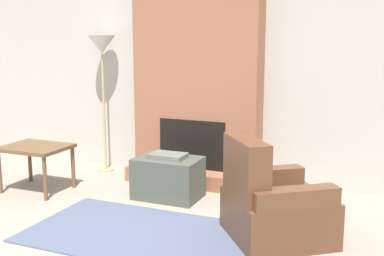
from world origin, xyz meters
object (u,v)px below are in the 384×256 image
object	(u,v)px
ottoman	(168,177)
floor_lamp_left	(102,51)
armchair	(271,209)
side_table	(36,152)

from	to	relation	value
ottoman	floor_lamp_left	distance (m)	1.95
armchair	side_table	world-z (taller)	armchair
floor_lamp_left	side_table	bearing A→B (deg)	-103.60
armchair	side_table	bearing A→B (deg)	46.58
armchair	side_table	xyz separation A→B (m)	(-2.79, 0.30, 0.18)
ottoman	side_table	xyz separation A→B (m)	(-1.50, -0.35, 0.22)
ottoman	armchair	bearing A→B (deg)	-26.67
floor_lamp_left	armchair	bearing A→B (deg)	-27.75
ottoman	side_table	size ratio (longest dim) A/B	0.98
ottoman	armchair	xyz separation A→B (m)	(1.30, -0.65, 0.04)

